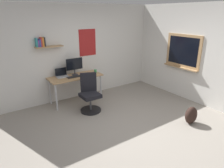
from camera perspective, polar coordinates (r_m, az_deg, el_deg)
name	(u,v)px	position (r m, az deg, el deg)	size (l,w,h in m)	color
ground_plane	(132,132)	(4.36, 5.73, -13.22)	(5.20, 5.20, 0.00)	gray
wall_back	(78,52)	(5.84, -9.66, 8.88)	(5.00, 0.30, 2.60)	silver
wall_right	(208,57)	(5.71, 25.36, 7.02)	(0.22, 5.00, 2.60)	silver
desk	(76,79)	(5.55, -10.26, 1.46)	(1.42, 0.59, 0.74)	tan
office_chair	(90,95)	(5.08, -6.29, -3.13)	(0.53, 0.55, 0.95)	black
laptop	(62,75)	(5.53, -13.97, 2.55)	(0.31, 0.21, 0.23)	#ADAFB5
monitor_primary	(74,65)	(5.55, -10.55, 5.20)	(0.46, 0.17, 0.46)	#38383D
keyboard	(74,77)	(5.43, -10.66, 2.02)	(0.37, 0.13, 0.02)	black
computer_mouse	(84,75)	(5.54, -8.04, 2.59)	(0.10, 0.06, 0.03)	#262628
coffee_mug	(95,71)	(5.76, -4.71, 3.66)	(0.08, 0.08, 0.09)	#338C4C
backpack	(191,115)	(4.86, 21.42, -8.20)	(0.32, 0.22, 0.40)	black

